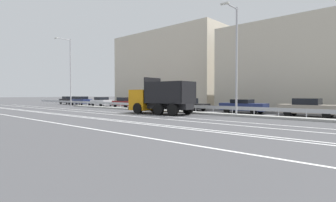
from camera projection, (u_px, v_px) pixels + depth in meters
The scene contains 22 objects.
ground_plane at pixel (157, 113), 25.71m from camera, with size 320.00×320.00×0.00m, color #424244.
lane_strip_0 at pixel (148, 115), 23.70m from camera, with size 71.26×0.16×0.01m, color silver.
lane_strip_1 at pixel (133, 116), 22.34m from camera, with size 71.26×0.16×0.01m, color silver.
lane_strip_2 at pixel (104, 119), 20.21m from camera, with size 71.26×0.16×0.01m, color silver.
lane_strip_3 at pixel (99, 119), 19.84m from camera, with size 71.26×0.16×0.01m, color silver.
lane_strip_4 at pixel (54, 123), 17.30m from camera, with size 71.26×0.16×0.01m, color silver.
median_island at pixel (173, 111), 27.40m from camera, with size 39.19×1.10×0.18m, color gray.
median_guardrail at pixel (180, 106), 28.32m from camera, with size 71.26×0.09×0.78m.
dump_truck at pixel (155, 101), 25.48m from camera, with size 6.64×3.22×3.51m.
median_road_sign at pixel (160, 99), 28.59m from camera, with size 0.82×0.16×2.56m.
street_lamp_0 at pixel (70, 69), 41.09m from camera, with size 0.72×2.59×10.54m.
street_lamp_1 at pixel (236, 56), 22.09m from camera, with size 0.71×2.33×9.24m.
parked_car_0 at pixel (69, 100), 49.37m from camera, with size 3.91×2.07×1.48m.
parked_car_1 at pixel (81, 101), 45.32m from camera, with size 4.32×1.95×1.50m.
parked_car_2 at pixel (102, 102), 41.27m from camera, with size 4.08×2.14×1.44m.
parked_car_3 at pixel (125, 102), 37.19m from camera, with size 4.34×2.25×1.44m.
parked_car_4 at pixel (152, 103), 34.48m from camera, with size 4.04×2.08×1.38m.
parked_car_5 at pixel (188, 104), 30.31m from camera, with size 4.92×2.25×1.42m.
parked_car_6 at pixel (243, 106), 25.89m from camera, with size 4.51×1.88×1.38m.
parked_car_7 at pixel (309, 108), 21.93m from camera, with size 4.65×2.05×1.54m.
background_building_0 at pixel (172, 70), 48.56m from camera, with size 21.85×9.89×12.95m, color beige.
background_building_1 at pixel (308, 66), 29.73m from camera, with size 19.52×8.53×10.10m, color beige.
Camera 1 is at (17.91, -18.41, 1.89)m, focal length 28.00 mm.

